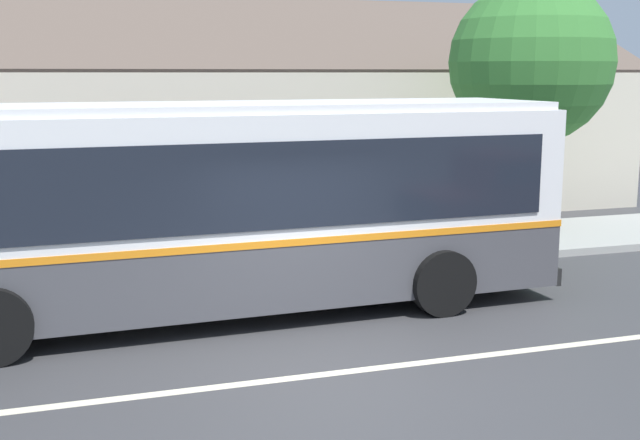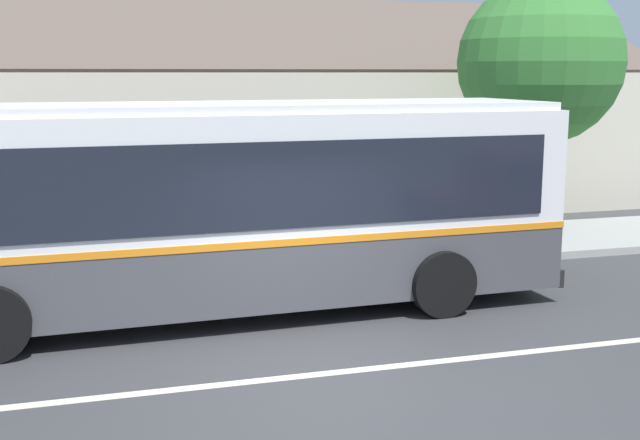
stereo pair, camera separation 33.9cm
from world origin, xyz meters
TOP-DOWN VIEW (x-y plane):
  - ground_plane at (0.00, 0.00)m, footprint 300.00×300.00m
  - sidewalk_far at (0.00, 6.00)m, footprint 60.00×3.00m
  - lane_divider_stripe at (0.00, 0.00)m, footprint 60.00×0.16m
  - community_building at (-0.93, 13.77)m, footprint 25.93×9.45m
  - transit_bus at (-1.05, 2.90)m, footprint 10.84×3.01m
  - bench_down_street at (-3.10, 5.36)m, footprint 1.53×0.51m
  - street_tree_primary at (6.72, 6.68)m, footprint 3.55×3.55m

SIDE VIEW (x-z plane):
  - ground_plane at x=0.00m, z-range 0.00..0.00m
  - lane_divider_stripe at x=0.00m, z-range 0.00..0.01m
  - sidewalk_far at x=0.00m, z-range 0.00..0.15m
  - bench_down_street at x=-3.10m, z-range 0.09..1.03m
  - transit_bus at x=-1.05m, z-range 0.12..3.26m
  - community_building at x=-0.93m, z-range -1.41..5.27m
  - street_tree_primary at x=6.72m, z-range 0.99..6.57m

